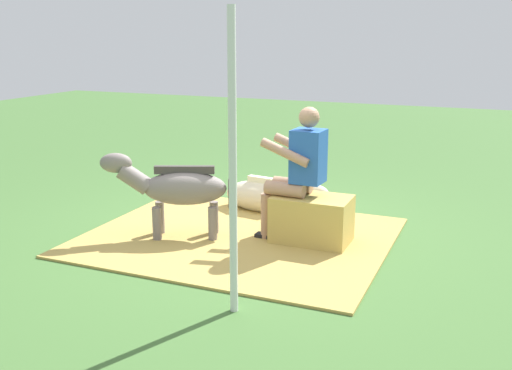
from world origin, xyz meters
TOP-DOWN VIEW (x-y plane):
  - ground_plane at (0.00, 0.00)m, footprint 24.00×24.00m
  - hay_patch at (0.00, 0.17)m, footprint 3.01×2.51m
  - hay_bale at (-0.74, 0.03)m, footprint 0.76×0.47m
  - person_seated at (-0.57, 0.02)m, footprint 0.67×0.43m
  - pony_standing at (0.57, 0.42)m, footprint 1.27×0.71m
  - pony_lying at (0.07, -0.77)m, footprint 1.36×0.53m
  - tent_pole_left at (-0.65, 1.68)m, footprint 0.06×0.06m

SIDE VIEW (x-z plane):
  - ground_plane at x=0.00m, z-range 0.00..0.00m
  - hay_patch at x=0.00m, z-range 0.00..0.02m
  - pony_lying at x=0.07m, z-range -0.02..0.40m
  - hay_bale at x=-0.74m, z-range 0.00..0.48m
  - pony_standing at x=0.57m, z-range 0.09..0.98m
  - person_seated at x=-0.57m, z-range 0.07..1.44m
  - tent_pole_left at x=-0.65m, z-range 0.00..2.23m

